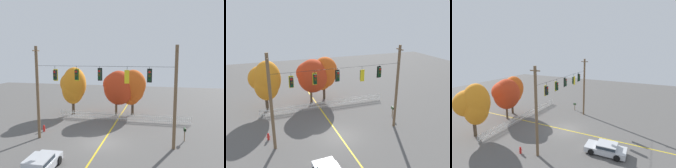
% 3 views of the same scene
% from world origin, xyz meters
% --- Properties ---
extents(ground, '(80.00, 80.00, 0.00)m').
position_xyz_m(ground, '(0.00, 0.00, 0.00)').
color(ground, '#565451').
extents(lane_centerline_stripe, '(0.16, 36.00, 0.01)m').
position_xyz_m(lane_centerline_stripe, '(0.00, 0.00, 0.00)').
color(lane_centerline_stripe, gold).
rests_on(lane_centerline_stripe, ground).
extents(signal_support_span, '(13.41, 1.10, 9.19)m').
position_xyz_m(signal_support_span, '(0.00, 0.00, 4.67)').
color(signal_support_span, brown).
rests_on(signal_support_span, ground).
extents(traffic_signal_northbound_secondary, '(0.43, 0.38, 1.46)m').
position_xyz_m(traffic_signal_northbound_secondary, '(-4.64, 0.01, 6.42)').
color(traffic_signal_northbound_secondary, black).
extents(traffic_signal_northbound_primary, '(0.43, 0.38, 1.41)m').
position_xyz_m(traffic_signal_northbound_primary, '(-2.46, 0.01, 6.48)').
color(traffic_signal_northbound_primary, black).
extents(traffic_signal_southbound_primary, '(0.43, 0.38, 1.34)m').
position_xyz_m(traffic_signal_southbound_primary, '(-0.22, 0.01, 6.56)').
color(traffic_signal_southbound_primary, black).
extents(traffic_signal_westbound_side, '(0.43, 0.38, 1.51)m').
position_xyz_m(traffic_signal_westbound_side, '(2.33, -0.01, 6.40)').
color(traffic_signal_westbound_side, black).
extents(traffic_signal_eastbound_side, '(0.43, 0.38, 1.40)m').
position_xyz_m(traffic_signal_eastbound_side, '(4.31, 0.01, 6.53)').
color(traffic_signal_eastbound_side, black).
extents(white_picket_fence, '(16.78, 0.06, 1.04)m').
position_xyz_m(white_picket_fence, '(0.65, 7.52, 0.52)').
color(white_picket_fence, white).
rests_on(white_picket_fence, ground).
extents(autumn_maple_near_fence, '(3.99, 3.71, 6.67)m').
position_xyz_m(autumn_maple_near_fence, '(-6.53, 9.25, 4.11)').
color(autumn_maple_near_fence, '#473828').
rests_on(autumn_maple_near_fence, ground).
extents(autumn_maple_mid, '(4.32, 3.96, 6.21)m').
position_xyz_m(autumn_maple_mid, '(-0.37, 10.09, 4.01)').
color(autumn_maple_mid, brown).
rests_on(autumn_maple_mid, ground).
extents(autumn_oak_far_east, '(3.64, 3.61, 6.35)m').
position_xyz_m(autumn_oak_far_east, '(1.56, 10.69, 3.77)').
color(autumn_oak_far_east, '#473828').
rests_on(autumn_oak_far_east, ground).
extents(parked_car, '(2.12, 4.22, 1.15)m').
position_xyz_m(parked_car, '(-3.03, -6.13, 0.60)').
color(parked_car, '#B7BABF').
rests_on(parked_car, ground).
extents(fire_hydrant, '(0.38, 0.22, 0.74)m').
position_xyz_m(fire_hydrant, '(-7.06, 1.82, 0.36)').
color(fire_hydrant, red).
rests_on(fire_hydrant, ground).
extents(roadside_mailbox, '(0.25, 0.44, 1.33)m').
position_xyz_m(roadside_mailbox, '(7.70, 2.09, 1.09)').
color(roadside_mailbox, brown).
rests_on(roadside_mailbox, ground).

